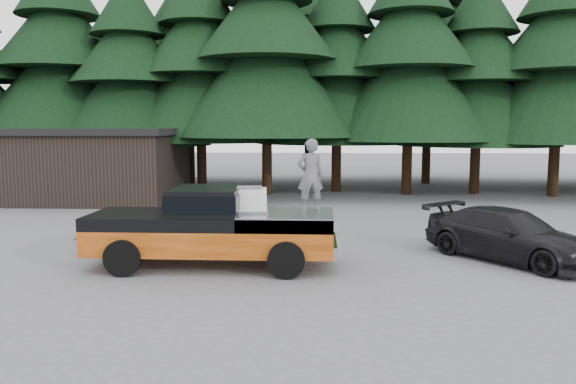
{
  "coord_description": "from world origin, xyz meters",
  "views": [
    {
      "loc": [
        1.54,
        -13.37,
        3.36
      ],
      "look_at": [
        0.83,
        0.0,
        1.81
      ],
      "focal_mm": 35.0,
      "sensor_mm": 36.0,
      "label": 1
    }
  ],
  "objects_px": {
    "parked_car": "(510,235)",
    "pickup_truck": "(212,239)",
    "utility_building": "(90,164)",
    "man_on_bed": "(310,175)",
    "air_compressor": "(250,201)"
  },
  "relations": [
    {
      "from": "air_compressor",
      "to": "utility_building",
      "type": "xyz_separation_m",
      "value": [
        -8.92,
        12.16,
        0.06
      ]
    },
    {
      "from": "utility_building",
      "to": "parked_car",
      "type": "bearing_deg",
      "value": -35.95
    },
    {
      "from": "pickup_truck",
      "to": "man_on_bed",
      "type": "xyz_separation_m",
      "value": [
        2.36,
        0.23,
        1.54
      ]
    },
    {
      "from": "man_on_bed",
      "to": "utility_building",
      "type": "xyz_separation_m",
      "value": [
        -10.36,
        11.96,
        -0.54
      ]
    },
    {
      "from": "parked_car",
      "to": "utility_building",
      "type": "relative_size",
      "value": 0.53
    },
    {
      "from": "pickup_truck",
      "to": "parked_car",
      "type": "distance_m",
      "value": 7.46
    },
    {
      "from": "pickup_truck",
      "to": "parked_car",
      "type": "xyz_separation_m",
      "value": [
        7.39,
        1.03,
        -0.02
      ]
    },
    {
      "from": "parked_car",
      "to": "pickup_truck",
      "type": "bearing_deg",
      "value": 149.22
    },
    {
      "from": "man_on_bed",
      "to": "utility_building",
      "type": "relative_size",
      "value": 0.21
    },
    {
      "from": "pickup_truck",
      "to": "air_compressor",
      "type": "height_order",
      "value": "air_compressor"
    },
    {
      "from": "man_on_bed",
      "to": "parked_car",
      "type": "bearing_deg",
      "value": 174.21
    },
    {
      "from": "utility_building",
      "to": "man_on_bed",
      "type": "bearing_deg",
      "value": -49.09
    },
    {
      "from": "man_on_bed",
      "to": "parked_car",
      "type": "distance_m",
      "value": 5.32
    },
    {
      "from": "air_compressor",
      "to": "man_on_bed",
      "type": "xyz_separation_m",
      "value": [
        1.45,
        0.2,
        0.6
      ]
    },
    {
      "from": "man_on_bed",
      "to": "air_compressor",
      "type": "bearing_deg",
      "value": -7.01
    }
  ]
}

